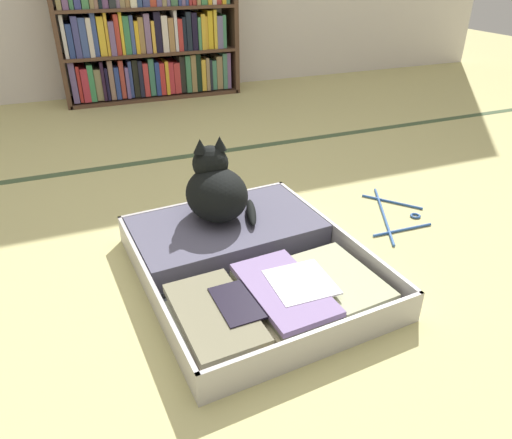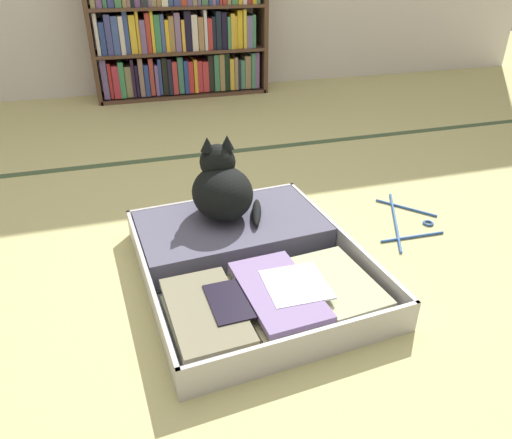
# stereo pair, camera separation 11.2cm
# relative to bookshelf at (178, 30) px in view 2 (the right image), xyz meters

# --- Properties ---
(ground_plane) EXTENTS (10.00, 10.00, 0.00)m
(ground_plane) POSITION_rel_bookshelf_xyz_m (-0.20, -2.24, -0.44)
(ground_plane) COLOR tan
(tatami_border) EXTENTS (4.80, 0.05, 0.00)m
(tatami_border) POSITION_rel_bookshelf_xyz_m (-0.20, -1.23, -0.44)
(tatami_border) COLOR #3F5335
(tatami_border) RESTS_ON ground_plane
(bookshelf) EXTENTS (1.21, 0.29, 0.91)m
(bookshelf) POSITION_rel_bookshelf_xyz_m (0.00, 0.00, 0.00)
(bookshelf) COLOR #523728
(bookshelf) RESTS_ON ground_plane
(open_suitcase) EXTENTS (0.71, 0.85, 0.10)m
(open_suitcase) POSITION_rel_bookshelf_xyz_m (-0.16, -2.27, -0.40)
(open_suitcase) COLOR #B7B2B3
(open_suitcase) RESTS_ON ground_plane
(black_cat) EXTENTS (0.26, 0.26, 0.27)m
(black_cat) POSITION_rel_bookshelf_xyz_m (-0.18, -2.06, -0.24)
(black_cat) COLOR black
(black_cat) RESTS_ON open_suitcase
(clothes_hanger) EXTENTS (0.31, 0.41, 0.01)m
(clothes_hanger) POSITION_rel_bookshelf_xyz_m (0.51, -2.15, -0.44)
(clothes_hanger) COLOR #2B5399
(clothes_hanger) RESTS_ON ground_plane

